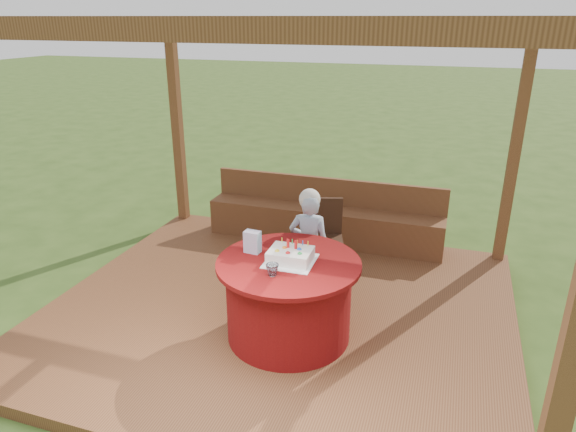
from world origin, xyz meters
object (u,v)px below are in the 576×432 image
(elderly_woman, at_px, (309,243))
(birthday_cake, at_px, (290,255))
(table, at_px, (289,298))
(bench, at_px, (324,221))
(gift_bag, at_px, (252,242))
(chair, at_px, (325,234))
(drinking_glass, at_px, (272,270))

(elderly_woman, bearing_deg, birthday_cake, -86.39)
(table, distance_m, birthday_cake, 0.42)
(bench, height_order, table, bench)
(elderly_woman, xyz_separation_m, gift_bag, (-0.33, -0.67, 0.25))
(bench, distance_m, birthday_cake, 2.24)
(birthday_cake, relative_size, gift_bag, 2.10)
(elderly_woman, relative_size, birthday_cake, 2.76)
(bench, distance_m, table, 2.18)
(bench, relative_size, birthday_cake, 7.10)
(bench, xyz_separation_m, gift_bag, (-0.13, -2.08, 0.58))
(chair, xyz_separation_m, gift_bag, (-0.35, -1.27, 0.39))
(bench, bearing_deg, gift_bag, -93.55)
(table, bearing_deg, bench, 96.25)
(birthday_cake, relative_size, drinking_glass, 3.94)
(bench, bearing_deg, drinking_glass, -85.53)
(chair, relative_size, birthday_cake, 1.99)
(bench, relative_size, drinking_glass, 27.93)
(gift_bag, xyz_separation_m, drinking_glass, (0.32, -0.36, -0.05))
(bench, bearing_deg, table, -83.75)
(table, xyz_separation_m, gift_bag, (-0.37, 0.08, 0.47))
(birthday_cake, distance_m, drinking_glass, 0.30)
(gift_bag, bearing_deg, elderly_woman, 68.67)
(table, distance_m, elderly_woman, 0.78)
(bench, xyz_separation_m, table, (0.24, -2.16, 0.11))
(chair, height_order, birthday_cake, birthday_cake)
(gift_bag, bearing_deg, table, -7.08)
(bench, xyz_separation_m, birthday_cake, (0.25, -2.16, 0.54))
(table, bearing_deg, birthday_cake, 27.62)
(bench, relative_size, chair, 3.56)
(bench, height_order, elderly_woman, elderly_woman)
(birthday_cake, distance_m, gift_bag, 0.39)
(table, xyz_separation_m, birthday_cake, (0.01, 0.01, 0.42))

